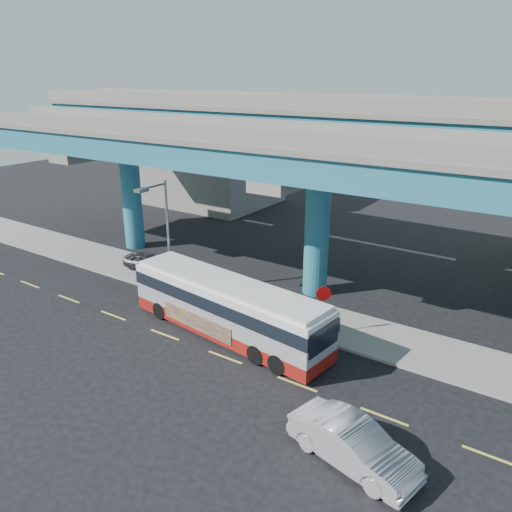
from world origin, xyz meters
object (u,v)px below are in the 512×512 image
Objects in this scene: transit_bus at (227,306)px; street_lamp at (161,222)px; parked_car at (147,261)px; sedan at (353,444)px; stop_sign at (323,300)px.

transit_bus is 7.21m from street_lamp.
parked_car is at bearing 149.68° from street_lamp.
transit_bus is 2.37× the size of sedan.
parked_car is (-19.21, 9.03, -0.06)m from sedan.
sedan is 21.23m from parked_car.
stop_sign is at bearing 39.02° from transit_bus.
parked_car is at bearing 164.77° from transit_bus.
sedan is 17.30m from street_lamp.
street_lamp is (-15.41, 6.81, 3.92)m from sedan.
street_lamp is at bearing 167.67° from stop_sign.
stop_sign is at bearing 46.53° from sedan.
street_lamp is (3.79, -2.22, 3.99)m from parked_car.
street_lamp reaches higher than sedan.
sedan reaches higher than parked_car.
stop_sign is at bearing -105.77° from parked_car.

